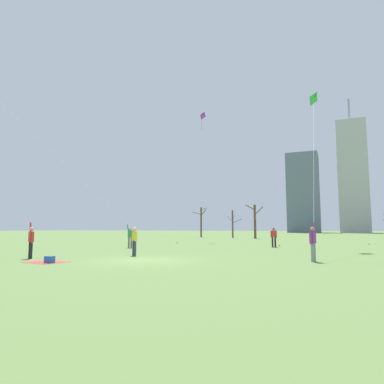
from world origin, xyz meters
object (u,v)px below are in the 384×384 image
at_px(bystander_watching_nearby, 274,236).
at_px(bare_tree_rightmost, 201,221).
at_px(bare_tree_left_of_center, 255,220).
at_px(picnic_spot, 48,261).
at_px(kite_flyer_foreground_right_blue, 103,209).
at_px(bystander_far_off_by_trees, 134,240).
at_px(kite_flyer_midfield_left_green, 313,197).
at_px(bare_tree_far_right_edge, 233,223).
at_px(kite_flyer_midfield_center_red, 27,196).
at_px(distant_kite_high_overhead_purple, 201,124).

bearing_deg(bystander_watching_nearby, bare_tree_rightmost, 121.96).
bearing_deg(bare_tree_left_of_center, picnic_spot, -91.00).
distance_m(bare_tree_left_of_center, bare_tree_rightmost, 11.52).
bearing_deg(kite_flyer_foreground_right_blue, bystander_watching_nearby, 26.75).
xyz_separation_m(bystander_far_off_by_trees, bystander_watching_nearby, (5.95, 11.72, 0.00)).
relative_size(kite_flyer_midfield_left_green, bare_tree_far_right_edge, 2.81).
bearing_deg(picnic_spot, bystander_watching_nearby, 65.89).
bearing_deg(bare_tree_far_right_edge, bare_tree_left_of_center, -35.70).
bearing_deg(kite_flyer_midfield_left_green, bystander_far_off_by_trees, -164.06).
bearing_deg(picnic_spot, kite_flyer_midfield_center_red, 155.66).
xyz_separation_m(bare_tree_left_of_center, bare_tree_rightmost, (-10.68, 4.32, 0.08)).
xyz_separation_m(distant_kite_high_overhead_purple, bare_tree_far_right_edge, (-0.61, 16.04, -12.50)).
relative_size(bare_tree_far_right_edge, bare_tree_rightmost, 0.87).
distance_m(bystander_watching_nearby, bare_tree_far_right_edge, 29.10).
height_order(kite_flyer_foreground_right_blue, bare_tree_rightmost, kite_flyer_foreground_right_blue).
bearing_deg(distant_kite_high_overhead_purple, kite_flyer_midfield_left_green, -54.13).
bearing_deg(kite_flyer_midfield_center_red, bare_tree_rightmost, 98.95).
bearing_deg(kite_flyer_midfield_center_red, bystander_watching_nearby, 54.93).
height_order(kite_flyer_midfield_center_red, bare_tree_left_of_center, kite_flyer_midfield_center_red).
distance_m(kite_flyer_foreground_right_blue, kite_flyer_midfield_center_red, 9.05).
height_order(distant_kite_high_overhead_purple, bare_tree_rightmost, distant_kite_high_overhead_purple).
height_order(kite_flyer_midfield_center_red, picnic_spot, kite_flyer_midfield_center_red).
xyz_separation_m(kite_flyer_foreground_right_blue, distant_kite_high_overhead_purple, (1.84, 17.04, 11.80)).
xyz_separation_m(distant_kite_high_overhead_purple, picnic_spot, (3.19, -27.36, -14.84)).
height_order(bystander_far_off_by_trees, bare_tree_left_of_center, bare_tree_left_of_center).
xyz_separation_m(kite_flyer_midfield_center_red, bystander_far_off_by_trees, (4.68, 3.42, -2.42)).
bearing_deg(bystander_far_off_by_trees, bare_tree_rightmost, 106.12).
distance_m(bystander_watching_nearby, distant_kite_high_overhead_purple, 20.62).
relative_size(kite_flyer_midfield_center_red, bare_tree_rightmost, 4.27).
xyz_separation_m(kite_flyer_midfield_left_green, bystander_far_off_by_trees, (-9.61, -2.75, -2.36)).
bearing_deg(picnic_spot, bystander_far_off_by_trees, 73.17).
bearing_deg(bystander_watching_nearby, distant_kite_high_overhead_purple, 134.60).
distance_m(kite_flyer_midfield_left_green, bare_tree_left_of_center, 34.17).
bearing_deg(kite_flyer_midfield_center_red, distant_kite_high_overhead_purple, 89.96).
relative_size(kite_flyer_foreground_right_blue, distant_kite_high_overhead_purple, 0.85).
bearing_deg(distant_kite_high_overhead_purple, bare_tree_left_of_center, 73.12).
bearing_deg(bare_tree_left_of_center, kite_flyer_midfield_left_green, -72.30).
relative_size(kite_flyer_foreground_right_blue, kite_flyer_midfield_left_green, 1.09).
xyz_separation_m(kite_flyer_midfield_left_green, bare_tree_rightmost, (-21.06, 36.87, -0.36)).
relative_size(kite_flyer_midfield_left_green, bare_tree_rightmost, 2.44).
bearing_deg(distant_kite_high_overhead_purple, kite_flyer_midfield_center_red, -90.04).
bearing_deg(kite_flyer_midfield_center_red, picnic_spot, -24.34).
relative_size(kite_flyer_midfield_center_red, picnic_spot, 11.26).
bearing_deg(bystander_watching_nearby, kite_flyer_midfield_left_green, -67.82).
relative_size(kite_flyer_foreground_right_blue, bare_tree_far_right_edge, 3.07).
relative_size(picnic_spot, bare_tree_rightmost, 0.38).
bearing_deg(kite_flyer_midfield_center_red, kite_flyer_foreground_right_blue, 101.61).
distance_m(kite_flyer_foreground_right_blue, distant_kite_high_overhead_purple, 20.81).
bearing_deg(bare_tree_left_of_center, kite_flyer_foreground_right_blue, -100.86).
xyz_separation_m(picnic_spot, bare_tree_left_of_center, (0.70, 40.17, 2.73)).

